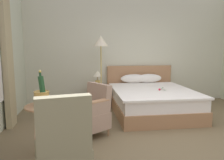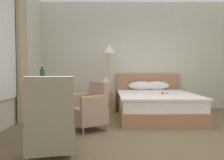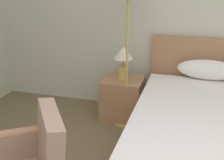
% 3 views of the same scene
% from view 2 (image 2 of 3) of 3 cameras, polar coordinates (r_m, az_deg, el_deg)
% --- Properties ---
extents(ground_plane, '(7.11, 7.11, 0.00)m').
position_cam_2_polar(ground_plane, '(3.90, 12.08, -14.18)').
color(ground_plane, brown).
extents(wall_headboard_side, '(5.73, 0.12, 3.08)m').
position_cam_2_polar(wall_headboard_side, '(6.46, 6.89, 6.30)').
color(wall_headboard_side, beige).
rests_on(wall_headboard_side, ground).
extents(bed, '(1.81, 2.22, 1.02)m').
position_cam_2_polar(bed, '(5.41, 11.18, -6.05)').
color(bed, '#A8764F').
rests_on(bed, ground).
extents(nightstand, '(0.52, 0.45, 0.53)m').
position_cam_2_polar(nightstand, '(5.98, -1.57, -5.63)').
color(nightstand, '#A8764F').
rests_on(nightstand, ground).
extents(bedside_lamp, '(0.23, 0.23, 0.40)m').
position_cam_2_polar(bedside_lamp, '(5.93, -1.57, -0.46)').
color(bedside_lamp, '#D2B056').
rests_on(bedside_lamp, nightstand).
extents(floor_lamp_brass, '(0.36, 0.36, 1.81)m').
position_cam_2_polar(floor_lamp_brass, '(5.79, -0.81, 6.79)').
color(floor_lamp_brass, tan).
rests_on(floor_lamp_brass, ground).
extents(side_table_round, '(0.59, 0.59, 0.72)m').
position_cam_2_polar(side_table_round, '(3.66, -16.74, -8.45)').
color(side_table_round, '#A8764F').
rests_on(side_table_round, ground).
extents(champagne_bucket, '(0.22, 0.22, 0.49)m').
position_cam_2_polar(champagne_bucket, '(3.65, -17.67, -1.75)').
color(champagne_bucket, gold).
rests_on(champagne_bucket, side_table_round).
extents(wine_glass_near_bucket, '(0.07, 0.07, 0.15)m').
position_cam_2_polar(wine_glass_near_bucket, '(3.45, -16.87, -2.43)').
color(wine_glass_near_bucket, white).
rests_on(wine_glass_near_bucket, side_table_round).
extents(wine_glass_near_edge, '(0.08, 0.08, 0.14)m').
position_cam_2_polar(wine_glass_near_edge, '(3.59, -14.20, -2.26)').
color(wine_glass_near_edge, white).
rests_on(wine_glass_near_edge, side_table_round).
extents(armchair_by_window, '(0.80, 0.80, 0.89)m').
position_cam_2_polar(armchair_by_window, '(4.15, -5.73, -7.35)').
color(armchair_by_window, '#A8764F').
rests_on(armchair_by_window, ground).
extents(armchair_facing_bed, '(0.67, 0.65, 1.05)m').
position_cam_2_polar(armchair_facing_bed, '(2.87, -15.68, -11.27)').
color(armchair_facing_bed, '#A8764F').
rests_on(armchair_facing_bed, ground).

